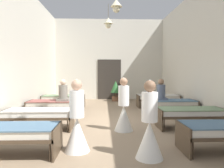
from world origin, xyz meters
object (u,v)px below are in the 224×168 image
at_px(bed_right_row_2, 170,104).
at_px(patient_seated_primary, 161,92).
at_px(bed_right_row_1, 190,113).
at_px(bed_left_row_3, 64,98).
at_px(nurse_mid_aisle, 124,112).
at_px(bed_left_row_1, 39,114).
at_px(nurse_far_aisle, 149,131).
at_px(bed_right_row_3, 158,98).
at_px(nurse_near_aisle, 77,126).
at_px(potted_plant, 116,89).
at_px(bed_left_row_0, 9,133).
at_px(bed_left_row_2, 54,104).
at_px(patient_seated_secondary, 63,93).

distance_m(bed_right_row_2, patient_seated_primary, 0.56).
distance_m(bed_right_row_1, bed_left_row_3, 5.79).
bearing_deg(nurse_mid_aisle, bed_right_row_2, 87.28).
distance_m(bed_left_row_3, patient_seated_primary, 4.44).
height_order(bed_right_row_1, patient_seated_primary, patient_seated_primary).
height_order(bed_left_row_1, nurse_far_aisle, nurse_far_aisle).
height_order(bed_right_row_1, bed_right_row_3, same).
bearing_deg(nurse_near_aisle, bed_right_row_1, 10.21).
distance_m(bed_right_row_2, bed_right_row_3, 1.90).
bearing_deg(patient_seated_primary, bed_left_row_3, 155.27).
bearing_deg(bed_right_row_1, nurse_near_aisle, -150.19).
xyz_separation_m(bed_right_row_2, nurse_far_aisle, (-1.67, -4.08, 0.09)).
bearing_deg(potted_plant, patient_seated_primary, -69.76).
relative_size(bed_left_row_0, bed_right_row_3, 1.00).
xyz_separation_m(bed_right_row_1, nurse_near_aisle, (-3.07, -1.76, 0.09)).
height_order(bed_left_row_1, nurse_mid_aisle, nurse_mid_aisle).
bearing_deg(potted_plant, nurse_mid_aisle, -91.10).
relative_size(bed_left_row_0, bed_left_row_2, 1.00).
relative_size(bed_left_row_2, patient_seated_primary, 2.38).
distance_m(bed_left_row_0, bed_right_row_1, 4.76).
distance_m(nurse_far_aisle, patient_seated_secondary, 4.65).
distance_m(bed_left_row_1, bed_left_row_3, 3.80).
bearing_deg(nurse_far_aisle, bed_left_row_0, 67.81).
bearing_deg(bed_left_row_1, bed_left_row_0, -90.00).
bearing_deg(bed_left_row_2, nurse_far_aisle, -56.58).
height_order(bed_left_row_0, nurse_mid_aisle, nurse_mid_aisle).
xyz_separation_m(bed_right_row_3, patient_seated_primary, (-0.35, -1.85, 0.43)).
xyz_separation_m(bed_left_row_1, potted_plant, (2.51, 6.02, 0.25)).
bearing_deg(bed_right_row_1, bed_right_row_3, 90.00).
bearing_deg(patient_seated_primary, nurse_mid_aisle, -126.56).
distance_m(bed_left_row_1, bed_right_row_2, 4.76).
relative_size(bed_right_row_3, potted_plant, 1.65).
relative_size(nurse_mid_aisle, patient_seated_primary, 1.86).
bearing_deg(nurse_mid_aisle, patient_seated_primary, 93.44).
bearing_deg(nurse_mid_aisle, bed_left_row_0, -105.16).
distance_m(bed_left_row_1, bed_right_row_1, 4.36).
distance_m(bed_right_row_1, bed_right_row_3, 3.80).
relative_size(patient_seated_primary, patient_seated_secondary, 1.00).
relative_size(bed_left_row_1, bed_right_row_1, 1.00).
bearing_deg(nurse_mid_aisle, bed_right_row_1, 46.79).
height_order(bed_right_row_3, patient_seated_secondary, patient_seated_secondary).
relative_size(bed_left_row_1, nurse_far_aisle, 1.28).
bearing_deg(bed_left_row_3, nurse_mid_aisle, -59.34).
height_order(bed_right_row_2, nurse_far_aisle, nurse_far_aisle).
bearing_deg(bed_left_row_2, bed_left_row_3, 90.00).
relative_size(bed_right_row_1, bed_right_row_2, 1.00).
xyz_separation_m(bed_right_row_3, nurse_far_aisle, (-1.67, -5.98, 0.09)).
xyz_separation_m(nurse_far_aisle, potted_plant, (-0.18, 8.21, 0.16)).
xyz_separation_m(bed_right_row_1, potted_plant, (-1.85, 6.02, 0.25)).
height_order(bed_left_row_2, patient_seated_secondary, patient_seated_secondary).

